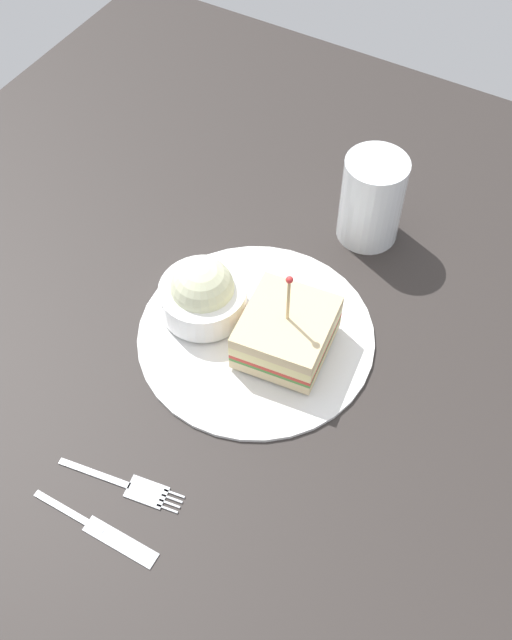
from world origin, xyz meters
TOP-DOWN VIEW (x-y plane):
  - ground_plane at (0.00, 0.00)cm, footprint 100.09×100.09cm
  - plate at (0.00, 0.00)cm, footprint 24.14×24.14cm
  - sandwich_half_center at (-0.27, -3.43)cm, footprint 10.02×9.36cm
  - coleslaw_bowl at (0.22, 6.18)cm, footprint 8.97×8.97cm
  - drink_glass at (18.81, -3.69)cm, footprint 6.86×6.86cm
  - fork at (-19.79, 1.25)cm, footprint 3.07×12.10cm
  - knife at (-24.42, 1.40)cm, footprint 1.57×12.63cm

SIDE VIEW (x-z plane):
  - ground_plane at x=0.00cm, z-range -2.00..0.00cm
  - fork at x=-19.79cm, z-range 0.00..0.35cm
  - knife at x=-24.42cm, z-range 0.00..0.35cm
  - plate at x=0.00cm, z-range 0.00..0.83cm
  - sandwich_half_center at x=-0.27cm, z-range -2.17..8.46cm
  - coleslaw_bowl at x=0.22cm, z-range 0.04..6.50cm
  - drink_glass at x=18.81cm, z-range -0.39..10.01cm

